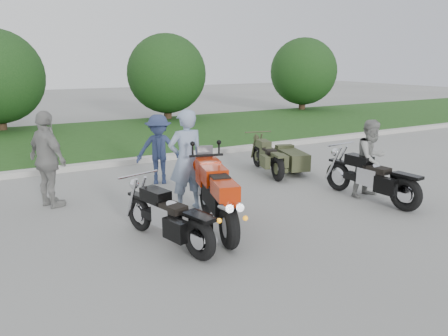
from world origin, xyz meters
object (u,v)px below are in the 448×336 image
person_grey (371,159)px  person_back (48,160)px  sportbike_red (217,194)px  person_stripe (186,160)px  cruiser_left (171,220)px  person_denim (159,149)px  cruiser_right (374,180)px  cruiser_sidecar (282,159)px

person_grey → person_back: person_back is taller
sportbike_red → person_stripe: person_stripe is taller
sportbike_red → cruiser_left: sportbike_red is taller
sportbike_red → person_denim: (0.22, 3.23, 0.17)m
sportbike_red → person_grey: bearing=16.1°
sportbike_red → person_back: (-2.26, 2.70, 0.31)m
cruiser_left → cruiser_right: cruiser_right is taller
cruiser_sidecar → person_denim: (-3.05, 0.68, 0.43)m
cruiser_sidecar → person_denim: size_ratio=1.28×
sportbike_red → cruiser_sidecar: 4.16m
sportbike_red → person_grey: person_grey is taller
sportbike_red → person_denim: 3.24m
person_stripe → person_denim: 1.99m
cruiser_left → person_denim: 3.64m
sportbike_red → cruiser_right: (3.53, -0.18, -0.19)m
sportbike_red → person_stripe: size_ratio=1.17×
person_stripe → person_back: 2.69m
sportbike_red → person_grey: size_ratio=1.39×
person_denim → person_stripe: bearing=-74.7°
cruiser_sidecar → person_grey: size_ratio=1.27×
person_stripe → cruiser_sidecar: bearing=-157.4°
person_denim → cruiser_right: bearing=-24.6°
person_grey → person_back: 6.52m
cruiser_left → person_grey: person_grey is taller
person_grey → cruiser_left: bearing=179.0°
person_stripe → person_back: bearing=-31.3°
cruiser_right → cruiser_sidecar: cruiser_right is taller
cruiser_right → person_grey: bearing=51.6°
cruiser_left → person_stripe: 1.83m
person_grey → person_denim: size_ratio=1.01×
sportbike_red → cruiser_left: size_ratio=1.06×
person_stripe → person_denim: (0.20, 1.97, -0.16)m
cruiser_sidecar → person_grey: (0.46, -2.44, 0.44)m
person_denim → cruiser_left: bearing=-87.2°
cruiser_right → person_back: size_ratio=1.22×
person_stripe → person_denim: size_ratio=1.20×
cruiser_sidecar → person_denim: person_denim is taller
cruiser_left → cruiser_right: size_ratio=0.92×
person_grey → person_denim: person_grey is taller
cruiser_left → person_denim: bearing=57.0°
person_back → person_denim: bearing=-101.0°
sportbike_red → person_back: person_back is taller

